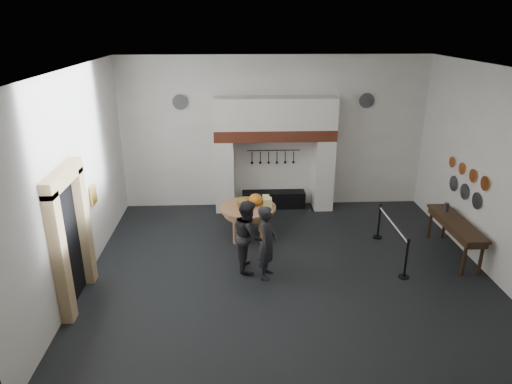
{
  "coord_description": "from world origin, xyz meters",
  "views": [
    {
      "loc": [
        -1.15,
        -9.21,
        5.39
      ],
      "look_at": [
        -0.65,
        1.48,
        1.35
      ],
      "focal_mm": 32.0,
      "sensor_mm": 36.0,
      "label": 1
    }
  ],
  "objects_px": {
    "visitor_near": "(267,242)",
    "visitor_far": "(248,235)",
    "barrier_post_near": "(406,260)",
    "iron_range": "(274,199)",
    "work_table": "(248,208)",
    "barrier_post_far": "(379,222)",
    "side_table": "(456,222)"
  },
  "relations": [
    {
      "from": "barrier_post_near",
      "to": "barrier_post_far",
      "type": "height_order",
      "value": "same"
    },
    {
      "from": "iron_range",
      "to": "barrier_post_near",
      "type": "xyz_separation_m",
      "value": [
        2.57,
        -4.23,
        0.2
      ]
    },
    {
      "from": "visitor_near",
      "to": "side_table",
      "type": "height_order",
      "value": "visitor_near"
    },
    {
      "from": "barrier_post_near",
      "to": "work_table",
      "type": "bearing_deg",
      "value": 147.38
    },
    {
      "from": "side_table",
      "to": "barrier_post_near",
      "type": "distance_m",
      "value": 1.86
    },
    {
      "from": "iron_range",
      "to": "visitor_near",
      "type": "bearing_deg",
      "value": -96.93
    },
    {
      "from": "side_table",
      "to": "iron_range",
      "type": "bearing_deg",
      "value": 141.58
    },
    {
      "from": "visitor_near",
      "to": "visitor_far",
      "type": "bearing_deg",
      "value": 60.58
    },
    {
      "from": "work_table",
      "to": "visitor_far",
      "type": "xyz_separation_m",
      "value": [
        -0.04,
        -1.59,
        -0.01
      ]
    },
    {
      "from": "work_table",
      "to": "side_table",
      "type": "bearing_deg",
      "value": -13.79
    },
    {
      "from": "iron_range",
      "to": "visitor_far",
      "type": "relative_size",
      "value": 1.14
    },
    {
      "from": "work_table",
      "to": "visitor_near",
      "type": "relative_size",
      "value": 0.86
    },
    {
      "from": "iron_range",
      "to": "visitor_far",
      "type": "height_order",
      "value": "visitor_far"
    },
    {
      "from": "barrier_post_near",
      "to": "barrier_post_far",
      "type": "xyz_separation_m",
      "value": [
        0.0,
        2.0,
        0.0
      ]
    },
    {
      "from": "iron_range",
      "to": "barrier_post_near",
      "type": "bearing_deg",
      "value": -58.66
    },
    {
      "from": "work_table",
      "to": "visitor_near",
      "type": "bearing_deg",
      "value": -79.85
    },
    {
      "from": "work_table",
      "to": "barrier_post_near",
      "type": "height_order",
      "value": "barrier_post_near"
    },
    {
      "from": "work_table",
      "to": "visitor_far",
      "type": "distance_m",
      "value": 1.59
    },
    {
      "from": "visitor_near",
      "to": "side_table",
      "type": "bearing_deg",
      "value": -64.82
    },
    {
      "from": "barrier_post_near",
      "to": "iron_range",
      "type": "bearing_deg",
      "value": 121.34
    },
    {
      "from": "iron_range",
      "to": "work_table",
      "type": "xyz_separation_m",
      "value": [
        -0.85,
        -2.04,
        0.59
      ]
    },
    {
      "from": "side_table",
      "to": "visitor_near",
      "type": "bearing_deg",
      "value": -170.4
    },
    {
      "from": "visitor_near",
      "to": "barrier_post_near",
      "type": "distance_m",
      "value": 3.1
    },
    {
      "from": "visitor_far",
      "to": "side_table",
      "type": "xyz_separation_m",
      "value": [
        4.99,
        0.38,
        0.04
      ]
    },
    {
      "from": "visitor_near",
      "to": "visitor_far",
      "type": "distance_m",
      "value": 0.57
    },
    {
      "from": "work_table",
      "to": "visitor_far",
      "type": "bearing_deg",
      "value": -91.57
    },
    {
      "from": "side_table",
      "to": "barrier_post_near",
      "type": "relative_size",
      "value": 2.44
    },
    {
      "from": "work_table",
      "to": "barrier_post_near",
      "type": "bearing_deg",
      "value": -32.62
    },
    {
      "from": "barrier_post_near",
      "to": "side_table",
      "type": "bearing_deg",
      "value": 32.58
    },
    {
      "from": "visitor_near",
      "to": "visitor_far",
      "type": "relative_size",
      "value": 1.02
    },
    {
      "from": "visitor_far",
      "to": "visitor_near",
      "type": "bearing_deg",
      "value": -137.45
    },
    {
      "from": "visitor_far",
      "to": "side_table",
      "type": "distance_m",
      "value": 5.0
    }
  ]
}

